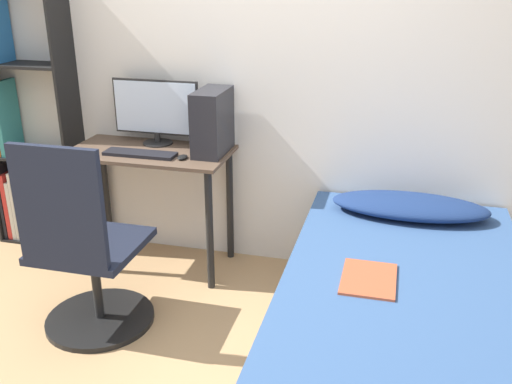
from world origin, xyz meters
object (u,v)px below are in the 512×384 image
keyboard (140,154)px  office_chair (86,262)px  bookshelf (14,113)px  pc_tower (213,122)px  monitor (156,110)px  bed (402,323)px

keyboard → office_chair: bearing=-91.6°
office_chair → bookshelf: bearing=137.7°
pc_tower → monitor: bearing=167.4°
bed → monitor: monitor is taller
office_chair → pc_tower: size_ratio=2.82×
bookshelf → monitor: bearing=1.1°
bookshelf → bed: bearing=-17.6°
office_chair → monitor: monitor is taller
pc_tower → bed: bearing=-32.7°
office_chair → keyboard: (0.02, 0.67, 0.38)m
office_chair → bed: 1.61m
bookshelf → keyboard: bookshelf is taller
office_chair → pc_tower: (0.42, 0.83, 0.56)m
bookshelf → pc_tower: bookshelf is taller
office_chair → pc_tower: pc_tower is taller
monitor → pc_tower: size_ratio=1.47×
bed → keyboard: bearing=159.5°
bookshelf → office_chair: size_ratio=1.73×
monitor → pc_tower: bearing=-12.6°
bookshelf → keyboard: 1.05m
bed → office_chair: bearing=-177.2°
office_chair → bed: bearing=2.8°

